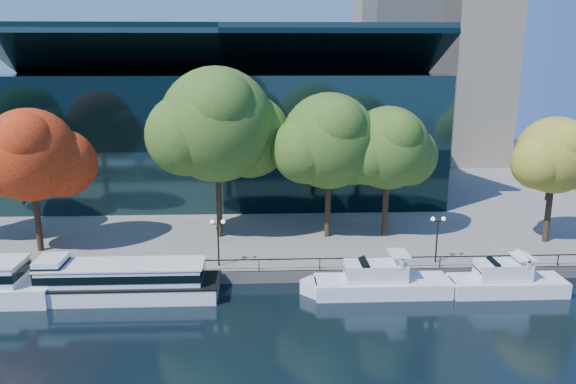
{
  "coord_description": "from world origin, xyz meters",
  "views": [
    {
      "loc": [
        0.49,
        -39.87,
        18.28
      ],
      "look_at": [
        2.59,
        8.0,
        6.43
      ],
      "focal_mm": 35.0,
      "sensor_mm": 36.0,
      "label": 1
    }
  ],
  "objects_px": {
    "tree_1": "(32,157)",
    "lamp_2": "(438,229)",
    "lamp_1": "(218,232)",
    "tour_boat": "(110,280)",
    "cruiser_far": "(502,281)",
    "cruiser_near": "(376,281)",
    "tree_4": "(390,150)",
    "tree_3": "(331,143)",
    "tree_2": "(219,127)",
    "tree_5": "(556,157)"
  },
  "relations": [
    {
      "from": "cruiser_far",
      "to": "lamp_2",
      "type": "xyz_separation_m",
      "value": [
        -3.97,
        4.29,
        2.94
      ]
    },
    {
      "from": "tree_3",
      "to": "lamp_1",
      "type": "height_order",
      "value": "tree_3"
    },
    {
      "from": "cruiser_near",
      "to": "tree_1",
      "type": "relative_size",
      "value": 0.91
    },
    {
      "from": "tree_3",
      "to": "lamp_2",
      "type": "xyz_separation_m",
      "value": [
        8.24,
        -7.37,
        -6.18
      ]
    },
    {
      "from": "tour_boat",
      "to": "tree_1",
      "type": "height_order",
      "value": "tree_1"
    },
    {
      "from": "tour_boat",
      "to": "tree_3",
      "type": "bearing_deg",
      "value": 31.44
    },
    {
      "from": "cruiser_near",
      "to": "lamp_1",
      "type": "relative_size",
      "value": 2.88
    },
    {
      "from": "cruiser_near",
      "to": "tree_1",
      "type": "bearing_deg",
      "value": 163.57
    },
    {
      "from": "lamp_1",
      "to": "cruiser_far",
      "type": "bearing_deg",
      "value": -10.86
    },
    {
      "from": "cruiser_far",
      "to": "tree_3",
      "type": "height_order",
      "value": "tree_3"
    },
    {
      "from": "tour_boat",
      "to": "tree_2",
      "type": "distance_m",
      "value": 17.27
    },
    {
      "from": "tree_3",
      "to": "tree_5",
      "type": "bearing_deg",
      "value": -6.85
    },
    {
      "from": "tour_boat",
      "to": "tree_1",
      "type": "distance_m",
      "value": 14.16
    },
    {
      "from": "cruiser_far",
      "to": "tree_3",
      "type": "xyz_separation_m",
      "value": [
        -12.21,
        11.65,
        9.12
      ]
    },
    {
      "from": "tour_boat",
      "to": "tree_4",
      "type": "relative_size",
      "value": 1.38
    },
    {
      "from": "cruiser_near",
      "to": "tree_2",
      "type": "bearing_deg",
      "value": 137.15
    },
    {
      "from": "tree_5",
      "to": "tree_1",
      "type": "bearing_deg",
      "value": -179.41
    },
    {
      "from": "tour_boat",
      "to": "cruiser_far",
      "type": "relative_size",
      "value": 1.73
    },
    {
      "from": "lamp_2",
      "to": "tree_2",
      "type": "bearing_deg",
      "value": 157.32
    },
    {
      "from": "cruiser_far",
      "to": "tree_1",
      "type": "xyz_separation_m",
      "value": [
        -38.56,
        8.72,
        8.54
      ]
    },
    {
      "from": "tree_2",
      "to": "tree_3",
      "type": "height_order",
      "value": "tree_2"
    },
    {
      "from": "tree_3",
      "to": "tree_1",
      "type": "bearing_deg",
      "value": -173.65
    },
    {
      "from": "tree_4",
      "to": "lamp_2",
      "type": "distance_m",
      "value": 9.52
    },
    {
      "from": "tree_2",
      "to": "lamp_2",
      "type": "relative_size",
      "value": 4.03
    },
    {
      "from": "cruiser_far",
      "to": "tree_3",
      "type": "distance_m",
      "value": 19.19
    },
    {
      "from": "tree_4",
      "to": "tour_boat",
      "type": "bearing_deg",
      "value": -155.07
    },
    {
      "from": "tour_boat",
      "to": "tree_2",
      "type": "height_order",
      "value": "tree_2"
    },
    {
      "from": "lamp_2",
      "to": "tree_3",
      "type": "bearing_deg",
      "value": 138.2
    },
    {
      "from": "tree_3",
      "to": "cruiser_far",
      "type": "bearing_deg",
      "value": -43.66
    },
    {
      "from": "cruiser_near",
      "to": "tree_5",
      "type": "xyz_separation_m",
      "value": [
        18.07,
        8.94,
        8.07
      ]
    },
    {
      "from": "cruiser_near",
      "to": "tree_4",
      "type": "relative_size",
      "value": 0.92
    },
    {
      "from": "tree_3",
      "to": "tour_boat",
      "type": "bearing_deg",
      "value": -148.56
    },
    {
      "from": "tree_2",
      "to": "tree_4",
      "type": "bearing_deg",
      "value": -1.8
    },
    {
      "from": "tree_1",
      "to": "lamp_1",
      "type": "distance_m",
      "value": 17.71
    },
    {
      "from": "tour_boat",
      "to": "cruiser_far",
      "type": "xyz_separation_m",
      "value": [
        30.39,
        -0.54,
        -0.36
      ]
    },
    {
      "from": "tree_5",
      "to": "cruiser_far",
      "type": "bearing_deg",
      "value": -131.64
    },
    {
      "from": "tree_2",
      "to": "tour_boat",
      "type": "bearing_deg",
      "value": -123.99
    },
    {
      "from": "cruiser_far",
      "to": "tree_4",
      "type": "relative_size",
      "value": 0.8
    },
    {
      "from": "tour_boat",
      "to": "tree_4",
      "type": "height_order",
      "value": "tree_4"
    },
    {
      "from": "tree_2",
      "to": "lamp_1",
      "type": "distance_m",
      "value": 10.93
    },
    {
      "from": "tree_1",
      "to": "lamp_2",
      "type": "relative_size",
      "value": 3.18
    },
    {
      "from": "tree_4",
      "to": "tree_5",
      "type": "bearing_deg",
      "value": -9.07
    },
    {
      "from": "tree_1",
      "to": "tree_4",
      "type": "distance_m",
      "value": 32.03
    },
    {
      "from": "cruiser_far",
      "to": "tour_boat",
      "type": "bearing_deg",
      "value": 178.98
    },
    {
      "from": "cruiser_far",
      "to": "lamp_1",
      "type": "distance_m",
      "value": 22.95
    },
    {
      "from": "cruiser_near",
      "to": "tree_2",
      "type": "height_order",
      "value": "tree_2"
    },
    {
      "from": "tour_boat",
      "to": "tree_5",
      "type": "height_order",
      "value": "tree_5"
    },
    {
      "from": "tree_1",
      "to": "tree_5",
      "type": "bearing_deg",
      "value": 0.59
    },
    {
      "from": "tree_1",
      "to": "lamp_1",
      "type": "relative_size",
      "value": 3.18
    },
    {
      "from": "cruiser_far",
      "to": "tree_4",
      "type": "xyz_separation_m",
      "value": [
        -6.66,
        11.57,
        8.45
      ]
    }
  ]
}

